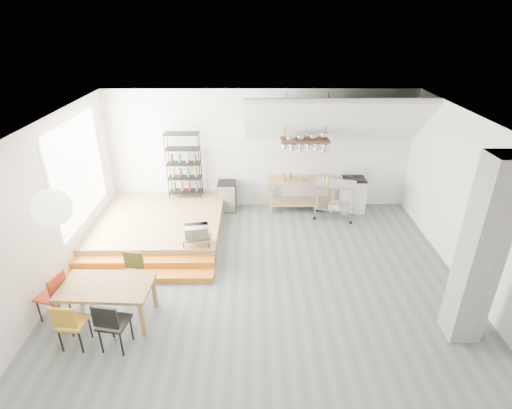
{
  "coord_description": "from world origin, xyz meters",
  "views": [
    {
      "loc": [
        -0.19,
        -6.64,
        4.96
      ],
      "look_at": [
        -0.13,
        0.8,
        1.32
      ],
      "focal_mm": 28.0,
      "sensor_mm": 36.0,
      "label": 1
    }
  ],
  "objects_px": {
    "dining_table": "(107,289)",
    "rolling_cart": "(335,195)",
    "mini_fridge": "(227,196)",
    "stove": "(353,194)"
  },
  "relations": [
    {
      "from": "dining_table",
      "to": "rolling_cart",
      "type": "relative_size",
      "value": 1.42
    },
    {
      "from": "dining_table",
      "to": "rolling_cart",
      "type": "xyz_separation_m",
      "value": [
        4.64,
        3.82,
        -0.01
      ]
    },
    {
      "from": "rolling_cart",
      "to": "mini_fridge",
      "type": "height_order",
      "value": "rolling_cart"
    },
    {
      "from": "dining_table",
      "to": "mini_fridge",
      "type": "bearing_deg",
      "value": 70.17
    },
    {
      "from": "stove",
      "to": "mini_fridge",
      "type": "bearing_deg",
      "value": 179.26
    },
    {
      "from": "rolling_cart",
      "to": "mini_fridge",
      "type": "bearing_deg",
      "value": -174.51
    },
    {
      "from": "stove",
      "to": "dining_table",
      "type": "distance_m",
      "value": 6.74
    },
    {
      "from": "dining_table",
      "to": "rolling_cart",
      "type": "distance_m",
      "value": 6.01
    },
    {
      "from": "stove",
      "to": "mini_fridge",
      "type": "height_order",
      "value": "stove"
    },
    {
      "from": "dining_table",
      "to": "mini_fridge",
      "type": "xyz_separation_m",
      "value": [
        1.81,
        4.32,
        -0.25
      ]
    }
  ]
}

